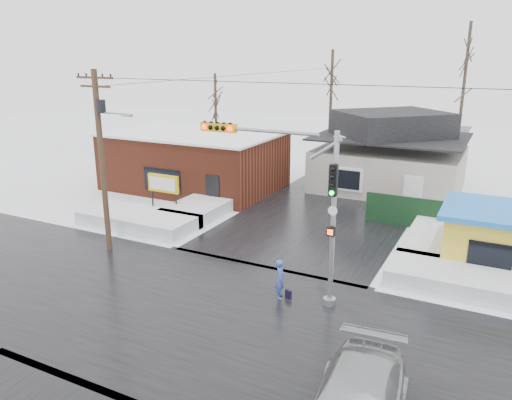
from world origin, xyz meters
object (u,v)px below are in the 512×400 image
at_px(traffic_signal, 295,191).
at_px(marquee_sign, 163,185).
at_px(utility_pole, 102,152).
at_px(kiosk, 493,238).
at_px(pedestrian, 280,279).

xyz_separation_m(traffic_signal, marquee_sign, (-11.43, 6.53, -2.62)).
relative_size(utility_pole, kiosk, 1.96).
bearing_deg(pedestrian, marquee_sign, 38.35).
bearing_deg(marquee_sign, utility_pole, -79.87).
distance_m(traffic_signal, kiosk, 10.43).
bearing_deg(kiosk, pedestrian, -135.75).
height_order(traffic_signal, marquee_sign, traffic_signal).
xyz_separation_m(kiosk, pedestrian, (-7.52, -7.32, -0.63)).
height_order(marquee_sign, kiosk, kiosk).
height_order(marquee_sign, pedestrian, marquee_sign).
xyz_separation_m(traffic_signal, utility_pole, (-10.36, 0.53, 0.57)).
distance_m(traffic_signal, marquee_sign, 13.42).
relative_size(utility_pole, pedestrian, 5.42).
relative_size(traffic_signal, marquee_sign, 2.75).
bearing_deg(marquee_sign, kiosk, 1.55).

